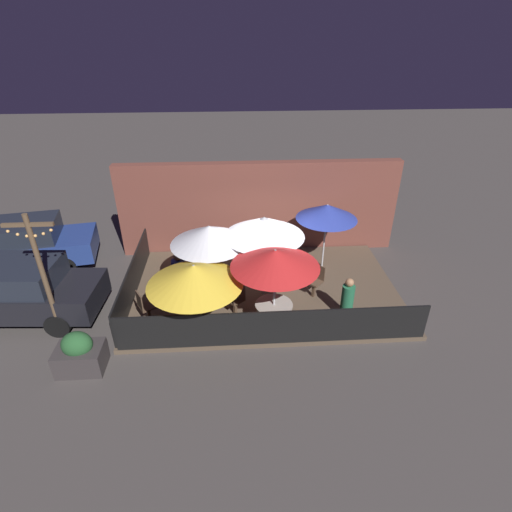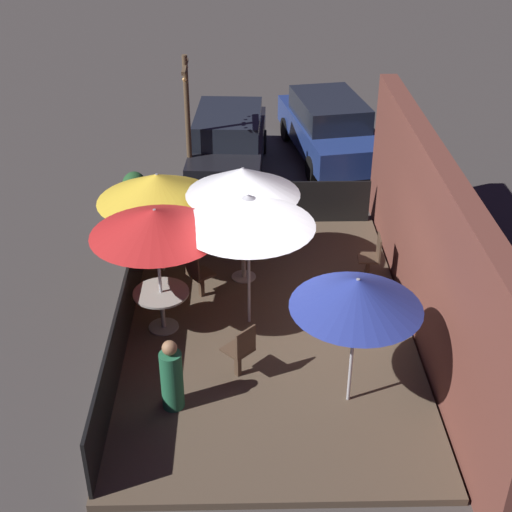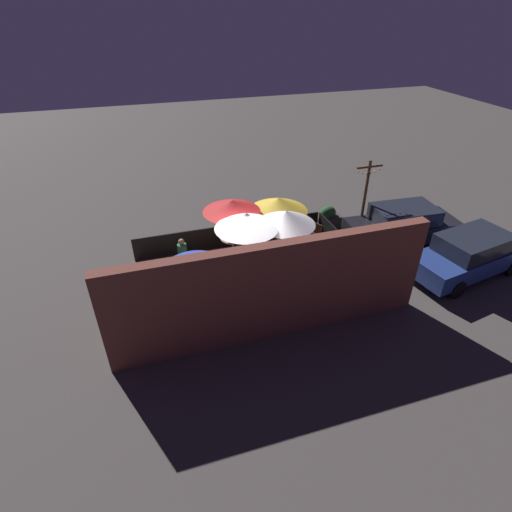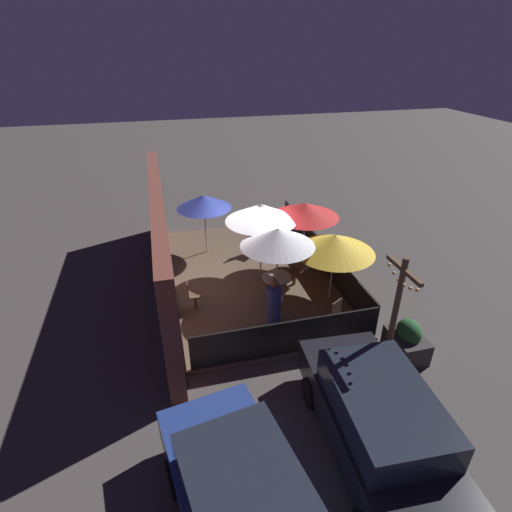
{
  "view_description": "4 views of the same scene",
  "coord_description": "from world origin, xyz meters",
  "px_view_note": "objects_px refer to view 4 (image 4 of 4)",
  "views": [
    {
      "loc": [
        -0.9,
        -9.78,
        6.8
      ],
      "look_at": [
        -0.28,
        -0.1,
        1.28
      ],
      "focal_mm": 28.0,
      "sensor_mm": 36.0,
      "label": 1
    },
    {
      "loc": [
        10.02,
        -0.41,
        7.41
      ],
      "look_at": [
        -0.64,
        -0.19,
        1.11
      ],
      "focal_mm": 50.0,
      "sensor_mm": 36.0,
      "label": 2
    },
    {
      "loc": [
        3.1,
        10.97,
        8.5
      ],
      "look_at": [
        -0.19,
        0.38,
        1.31
      ],
      "focal_mm": 28.0,
      "sensor_mm": 36.0,
      "label": 3
    },
    {
      "loc": [
        -10.79,
        2.56,
        6.84
      ],
      "look_at": [
        -0.62,
        -0.03,
        1.13
      ],
      "focal_mm": 28.0,
      "sensor_mm": 36.0,
      "label": 4
    }
  ],
  "objects_px": {
    "patio_umbrella_2": "(335,244)",
    "patio_chair_1": "(332,313)",
    "patio_chair_0": "(296,269)",
    "patio_chair_3": "(192,294)",
    "patio_umbrella_0": "(278,237)",
    "dining_table_0": "(277,281)",
    "light_post": "(393,323)",
    "patio_umbrella_4": "(204,202)",
    "dining_table_1": "(303,252)",
    "patron_0": "(274,302)",
    "patio_chair_2": "(254,240)",
    "patio_umbrella_1": "(306,210)",
    "planter_box": "(407,341)",
    "patio_umbrella_3": "(261,213)",
    "patron_1": "(276,230)",
    "parked_car_0": "(380,424)"
  },
  "relations": [
    {
      "from": "patio_chair_1",
      "to": "patron_1",
      "type": "height_order",
      "value": "patron_1"
    },
    {
      "from": "patio_umbrella_4",
      "to": "dining_table_1",
      "type": "xyz_separation_m",
      "value": [
        -1.88,
        -2.93,
        -1.33
      ]
    },
    {
      "from": "dining_table_1",
      "to": "planter_box",
      "type": "height_order",
      "value": "planter_box"
    },
    {
      "from": "patio_chair_1",
      "to": "patio_umbrella_1",
      "type": "bearing_deg",
      "value": -37.4
    },
    {
      "from": "patio_umbrella_2",
      "to": "patio_chair_1",
      "type": "relative_size",
      "value": 2.38
    },
    {
      "from": "patio_umbrella_1",
      "to": "patio_chair_2",
      "type": "height_order",
      "value": "patio_umbrella_1"
    },
    {
      "from": "patron_1",
      "to": "planter_box",
      "type": "xyz_separation_m",
      "value": [
        -6.47,
        -1.35,
        -0.22
      ]
    },
    {
      "from": "light_post",
      "to": "parked_car_0",
      "type": "xyz_separation_m",
      "value": [
        -1.35,
        0.89,
        -1.06
      ]
    },
    {
      "from": "patio_umbrella_2",
      "to": "patio_umbrella_4",
      "type": "xyz_separation_m",
      "value": [
        3.76,
        3.1,
        0.13
      ]
    },
    {
      "from": "patio_umbrella_0",
      "to": "patio_chair_0",
      "type": "relative_size",
      "value": 2.44
    },
    {
      "from": "patio_umbrella_1",
      "to": "planter_box",
      "type": "relative_size",
      "value": 2.18
    },
    {
      "from": "patio_umbrella_2",
      "to": "patio_chair_1",
      "type": "height_order",
      "value": "patio_umbrella_2"
    },
    {
      "from": "patio_umbrella_1",
      "to": "patron_0",
      "type": "distance_m",
      "value": 3.41
    },
    {
      "from": "patio_umbrella_3",
      "to": "light_post",
      "type": "height_order",
      "value": "light_post"
    },
    {
      "from": "patron_0",
      "to": "planter_box",
      "type": "bearing_deg",
      "value": 58.55
    },
    {
      "from": "parked_car_0",
      "to": "dining_table_1",
      "type": "bearing_deg",
      "value": -5.27
    },
    {
      "from": "patio_umbrella_0",
      "to": "patio_chair_1",
      "type": "xyz_separation_m",
      "value": [
        -1.68,
        -0.98,
        -1.49
      ]
    },
    {
      "from": "patio_umbrella_0",
      "to": "patio_chair_1",
      "type": "relative_size",
      "value": 2.39
    },
    {
      "from": "patio_umbrella_4",
      "to": "planter_box",
      "type": "xyz_separation_m",
      "value": [
        -6.38,
        -3.96,
        -1.59
      ]
    },
    {
      "from": "patio_umbrella_0",
      "to": "patio_chair_3",
      "type": "relative_size",
      "value": 2.44
    },
    {
      "from": "patio_chair_1",
      "to": "patio_chair_2",
      "type": "relative_size",
      "value": 0.99
    },
    {
      "from": "patio_umbrella_0",
      "to": "patio_chair_0",
      "type": "xyz_separation_m",
      "value": [
        0.66,
        -0.83,
        -1.5
      ]
    },
    {
      "from": "patio_chair_0",
      "to": "patio_chair_3",
      "type": "height_order",
      "value": "patio_chair_0"
    },
    {
      "from": "patron_1",
      "to": "patio_umbrella_4",
      "type": "bearing_deg",
      "value": 18.0
    },
    {
      "from": "patron_0",
      "to": "patio_chair_0",
      "type": "bearing_deg",
      "value": 147.45
    },
    {
      "from": "patron_1",
      "to": "patio_umbrella_0",
      "type": "bearing_deg",
      "value": 89.54
    },
    {
      "from": "dining_table_0",
      "to": "patron_0",
      "type": "xyz_separation_m",
      "value": [
        -0.94,
        0.36,
        -0.03
      ]
    },
    {
      "from": "dining_table_0",
      "to": "light_post",
      "type": "relative_size",
      "value": 0.25
    },
    {
      "from": "patio_chair_1",
      "to": "patron_0",
      "type": "height_order",
      "value": "patron_0"
    },
    {
      "from": "patio_umbrella_4",
      "to": "patio_chair_3",
      "type": "bearing_deg",
      "value": 165.57
    },
    {
      "from": "patio_umbrella_3",
      "to": "patio_chair_3",
      "type": "xyz_separation_m",
      "value": [
        -1.32,
        2.32,
        -1.65
      ]
    },
    {
      "from": "patio_chair_0",
      "to": "parked_car_0",
      "type": "xyz_separation_m",
      "value": [
        -5.82,
        0.49,
        0.22
      ]
    },
    {
      "from": "patio_chair_2",
      "to": "planter_box",
      "type": "xyz_separation_m",
      "value": [
        -5.83,
        -2.35,
        -0.21
      ]
    },
    {
      "from": "patio_umbrella_3",
      "to": "parked_car_0",
      "type": "xyz_separation_m",
      "value": [
        -6.61,
        -0.42,
        -1.44
      ]
    },
    {
      "from": "patio_chair_0",
      "to": "patio_chair_2",
      "type": "relative_size",
      "value": 0.97
    },
    {
      "from": "patio_chair_1",
      "to": "light_post",
      "type": "distance_m",
      "value": 2.49
    },
    {
      "from": "dining_table_0",
      "to": "patron_0",
      "type": "distance_m",
      "value": 1.01
    },
    {
      "from": "patio_chair_0",
      "to": "patron_0",
      "type": "bearing_deg",
      "value": 14.73
    },
    {
      "from": "patio_umbrella_1",
      "to": "patio_umbrella_2",
      "type": "relative_size",
      "value": 1.01
    },
    {
      "from": "patio_chair_0",
      "to": "patio_chair_3",
      "type": "distance_m",
      "value": 3.28
    },
    {
      "from": "dining_table_0",
      "to": "patio_chair_0",
      "type": "distance_m",
      "value": 1.06
    },
    {
      "from": "patio_umbrella_3",
      "to": "dining_table_0",
      "type": "bearing_deg",
      "value": -176.59
    },
    {
      "from": "dining_table_0",
      "to": "patio_chair_0",
      "type": "bearing_deg",
      "value": -51.29
    },
    {
      "from": "patron_0",
      "to": "patio_chair_1",
      "type": "bearing_deg",
      "value": 65.18
    },
    {
      "from": "patio_umbrella_3",
      "to": "light_post",
      "type": "relative_size",
      "value": 0.72
    },
    {
      "from": "dining_table_1",
      "to": "patio_chair_3",
      "type": "bearing_deg",
      "value": 111.11
    },
    {
      "from": "dining_table_1",
      "to": "patio_chair_1",
      "type": "height_order",
      "value": "patio_chair_1"
    },
    {
      "from": "patio_chair_0",
      "to": "planter_box",
      "type": "height_order",
      "value": "patio_chair_0"
    },
    {
      "from": "patio_umbrella_2",
      "to": "patio_chair_1",
      "type": "xyz_separation_m",
      "value": [
        -1.39,
        0.58,
        -1.25
      ]
    },
    {
      "from": "patio_chair_1",
      "to": "dining_table_1",
      "type": "bearing_deg",
      "value": -37.4
    }
  ]
}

